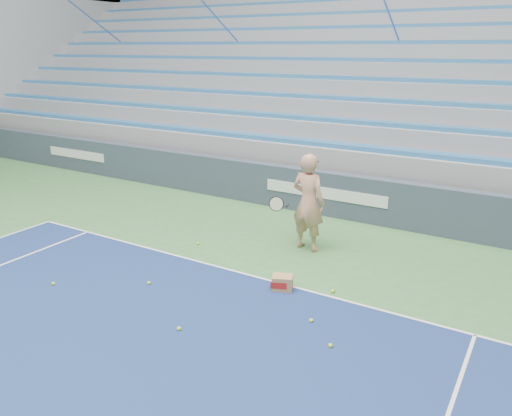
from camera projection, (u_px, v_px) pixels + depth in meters
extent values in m
cube|color=white|center=(239.00, 272.00, 9.31)|extent=(10.97, 0.05, 0.00)
cube|color=#354151|center=(326.00, 193.00, 12.40)|extent=(30.00, 0.30, 1.10)
cube|color=white|center=(76.00, 154.00, 16.69)|extent=(2.60, 0.02, 0.28)
cube|color=white|center=(324.00, 193.00, 12.26)|extent=(3.20, 0.02, 0.28)
cube|color=gray|center=(383.00, 160.00, 16.11)|extent=(30.00, 8.50, 1.10)
cube|color=gray|center=(385.00, 135.00, 15.86)|extent=(30.00, 8.50, 0.50)
cube|color=#2D68A3|center=(339.00, 145.00, 12.61)|extent=(29.60, 0.42, 0.11)
cube|color=gray|center=(390.00, 118.00, 16.05)|extent=(30.00, 7.65, 0.50)
cube|color=#2D68A3|center=(352.00, 121.00, 13.15)|extent=(29.60, 0.42, 0.11)
cube|color=gray|center=(396.00, 101.00, 16.24)|extent=(30.00, 6.80, 0.50)
cube|color=#2D68A3|center=(365.00, 99.00, 13.69)|extent=(29.60, 0.42, 0.11)
cube|color=gray|center=(401.00, 84.00, 16.43)|extent=(30.00, 5.95, 0.50)
cube|color=#2D68A3|center=(376.00, 79.00, 14.22)|extent=(29.60, 0.42, 0.11)
cube|color=gray|center=(405.00, 68.00, 16.63)|extent=(30.00, 5.10, 0.50)
cube|color=#2D68A3|center=(386.00, 60.00, 14.76)|extent=(29.60, 0.42, 0.11)
cube|color=gray|center=(410.00, 52.00, 16.82)|extent=(30.00, 4.25, 0.50)
cube|color=#2D68A3|center=(396.00, 42.00, 15.30)|extent=(29.60, 0.42, 0.11)
cube|color=gray|center=(415.00, 37.00, 17.01)|extent=(30.00, 3.40, 0.50)
cube|color=#2D68A3|center=(405.00, 26.00, 15.84)|extent=(29.60, 0.42, 0.11)
cube|color=gray|center=(420.00, 22.00, 17.20)|extent=(30.00, 2.55, 0.50)
cube|color=#2D68A3|center=(414.00, 11.00, 16.37)|extent=(29.60, 0.42, 0.11)
cube|color=gray|center=(424.00, 7.00, 17.39)|extent=(30.00, 1.70, 0.50)
cube|color=gray|center=(63.00, 69.00, 22.80)|extent=(0.30, 8.80, 6.10)
cube|color=gray|center=(427.00, 57.00, 18.85)|extent=(31.00, 0.40, 7.30)
cylinder|color=#3769C2|center=(109.00, 32.00, 20.77)|extent=(0.05, 8.53, 5.04)
cylinder|color=#3769C2|center=(227.00, 30.00, 17.81)|extent=(0.05, 8.53, 5.04)
cylinder|color=#3769C2|center=(394.00, 27.00, 14.86)|extent=(0.05, 8.53, 5.04)
imported|color=tan|center=(308.00, 202.00, 10.14)|extent=(0.79, 0.57, 2.02)
cylinder|color=black|center=(287.00, 206.00, 10.13)|extent=(0.12, 0.27, 0.08)
cylinder|color=beige|center=(276.00, 204.00, 9.92)|extent=(0.29, 0.16, 0.28)
torus|color=black|center=(276.00, 204.00, 9.92)|extent=(0.31, 0.18, 0.30)
cube|color=#A37B4F|center=(282.00, 283.00, 8.64)|extent=(0.42, 0.38, 0.26)
cube|color=#B21E19|center=(279.00, 286.00, 8.53)|extent=(0.26, 0.12, 0.12)
sphere|color=#B4EA2F|center=(330.00, 346.00, 6.99)|extent=(0.07, 0.07, 0.07)
sphere|color=#B4EA2F|center=(179.00, 329.00, 7.41)|extent=(0.07, 0.07, 0.07)
sphere|color=#B4EA2F|center=(311.00, 320.00, 7.64)|extent=(0.07, 0.07, 0.07)
sphere|color=#B4EA2F|center=(198.00, 243.00, 10.63)|extent=(0.07, 0.07, 0.07)
sphere|color=#B4EA2F|center=(149.00, 283.00, 8.84)|extent=(0.07, 0.07, 0.07)
sphere|color=#B4EA2F|center=(333.00, 291.00, 8.55)|extent=(0.07, 0.07, 0.07)
sphere|color=#B4EA2F|center=(53.00, 284.00, 8.82)|extent=(0.07, 0.07, 0.07)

